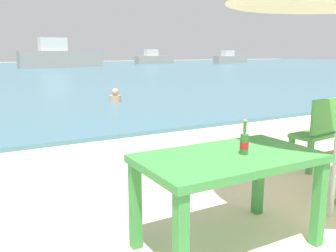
# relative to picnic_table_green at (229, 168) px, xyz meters

# --- Properties ---
(sea_water) EXTENTS (120.00, 50.00, 0.08)m
(sea_water) POSITION_rel_picnic_table_green_xyz_m (1.03, 28.86, -0.61)
(sea_water) COLOR teal
(sea_water) RESTS_ON ground_plane
(picnic_table_green) EXTENTS (1.40, 0.80, 0.76)m
(picnic_table_green) POSITION_rel_picnic_table_green_xyz_m (0.00, 0.00, 0.00)
(picnic_table_green) COLOR #3D8C42
(picnic_table_green) RESTS_ON ground_plane
(beer_bottle_amber) EXTENTS (0.07, 0.07, 0.26)m
(beer_bottle_amber) POSITION_rel_picnic_table_green_xyz_m (0.10, -0.05, 0.20)
(beer_bottle_amber) COLOR #2D662D
(beer_bottle_amber) RESTS_ON picnic_table_green
(bench_green_right) EXTENTS (1.23, 0.47, 0.95)m
(bench_green_right) POSITION_rel_picnic_table_green_xyz_m (2.55, 0.99, -0.11)
(bench_green_right) COLOR #4C9E47
(bench_green_right) RESTS_ON ground_plane
(swimmer_person) EXTENTS (0.34, 0.34, 0.41)m
(swimmer_person) POSITION_rel_picnic_table_green_xyz_m (2.15, 7.90, -0.41)
(swimmer_person) COLOR tan
(swimmer_person) RESTS_ON sea_water
(boat_tanker) EXTENTS (4.53, 1.23, 1.65)m
(boat_tanker) POSITION_rel_picnic_table_green_xyz_m (28.59, 35.39, 0.02)
(boat_tanker) COLOR gray
(boat_tanker) RESTS_ON sea_water
(boat_cargo_ship) EXTENTS (7.52, 2.05, 2.74)m
(boat_cargo_ship) POSITION_rel_picnic_table_green_xyz_m (6.52, 33.20, 0.41)
(boat_cargo_ship) COLOR gray
(boat_cargo_ship) RESTS_ON sea_water
(boat_ferry) EXTENTS (4.81, 1.31, 1.75)m
(boat_ferry) POSITION_rel_picnic_table_green_xyz_m (19.27, 38.61, 0.06)
(boat_ferry) COLOR gray
(boat_ferry) RESTS_ON sea_water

